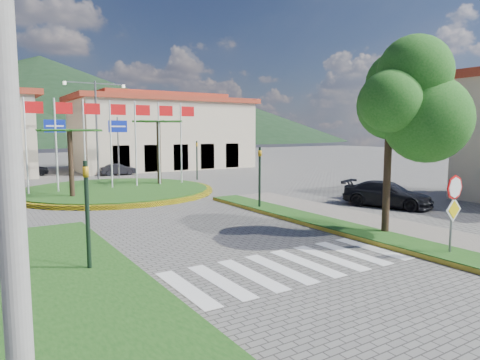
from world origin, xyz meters
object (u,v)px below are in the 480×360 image
roundabout_island (115,190)px  utility_pole (4,88)px  deciduous_tree (390,100)px  stop_sign (453,202)px  car_dark_b (119,169)px  car_side_right (387,194)px  car_dark_a (25,169)px

roundabout_island → utility_pole: 23.64m
roundabout_island → deciduous_tree: size_ratio=1.87×
stop_sign → utility_pole: 12.84m
utility_pole → car_dark_b: 35.15m
utility_pole → car_side_right: size_ratio=1.95×
car_side_right → car_dark_a: bearing=96.8°
stop_sign → car_side_right: (5.88, 7.18, -1.12)m
car_dark_a → car_side_right: bearing=-155.3°
stop_sign → car_side_right: 9.34m
car_dark_b → stop_sign: bearing=-172.4°
stop_sign → car_dark_b: size_ratio=0.83×
utility_pole → car_dark_a: size_ratio=2.30×
stop_sign → utility_pole: utility_pole is taller
roundabout_island → car_dark_b: roundabout_island is taller
roundabout_island → car_side_right: roundabout_island is taller
utility_pole → car_dark_b: (11.09, 33.12, -3.98)m
deciduous_tree → roundabout_island: bearing=107.9°
stop_sign → car_dark_a: bearing=104.0°
utility_pole → car_dark_b: bearing=71.5°
deciduous_tree → car_dark_b: 28.57m
deciduous_tree → car_dark_b: (-1.91, 28.12, -4.65)m
car_dark_b → utility_pole: bearing=166.7°
utility_pole → deciduous_tree: bearing=21.0°
roundabout_island → car_dark_a: size_ratio=3.25×
car_dark_a → car_dark_b: size_ratio=1.23×
deciduous_tree → car_dark_a: bearing=106.3°
car_dark_b → car_side_right: bearing=-158.1°
car_dark_b → car_dark_a: bearing=69.0°
stop_sign → car_dark_a: (-8.65, 34.77, -1.13)m
car_dark_b → deciduous_tree: bearing=-170.9°
roundabout_island → car_dark_a: (-3.76, 14.73, 0.49)m
deciduous_tree → utility_pole: utility_pole is taller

